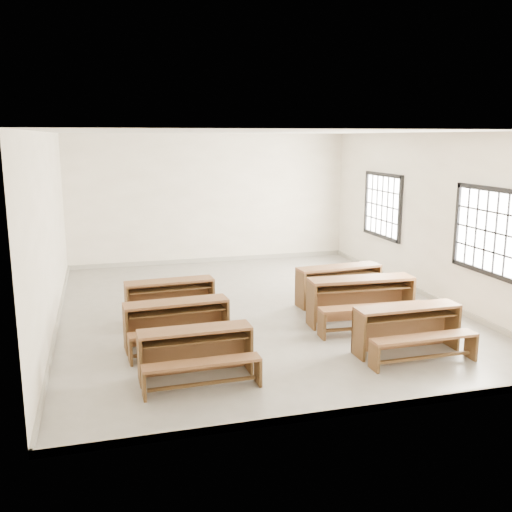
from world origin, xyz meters
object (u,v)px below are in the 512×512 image
object	(u,v)px
desk_set_4	(362,298)
desk_set_5	(340,282)
desk_set_1	(177,321)
desk_set_3	(408,326)
desk_set_2	(170,297)
desk_set_0	(196,350)

from	to	relation	value
desk_set_4	desk_set_5	world-z (taller)	desk_set_4
desk_set_1	desk_set_5	distance (m)	3.55
desk_set_3	desk_set_4	distance (m)	1.39
desk_set_2	desk_set_3	xyz separation A→B (m)	(3.15, -2.54, 0.01)
desk_set_4	desk_set_3	bearing A→B (deg)	-83.65
desk_set_5	desk_set_1	bearing A→B (deg)	-161.84
desk_set_0	desk_set_3	bearing A→B (deg)	-0.33
desk_set_0	desk_set_5	size ratio (longest dim) A/B	0.88
desk_set_0	desk_set_1	distance (m)	1.21
desk_set_5	desk_set_3	bearing A→B (deg)	-96.20
desk_set_1	desk_set_3	world-z (taller)	desk_set_3
desk_set_1	desk_set_4	bearing A→B (deg)	0.35
desk_set_1	desk_set_2	xyz separation A→B (m)	(0.07, 1.37, -0.01)
desk_set_0	desk_set_3	xyz separation A→B (m)	(3.13, 0.04, 0.02)
desk_set_5	desk_set_0	bearing A→B (deg)	-145.73
desk_set_3	desk_set_4	xyz separation A→B (m)	(-0.08, 1.38, 0.06)
desk_set_1	desk_set_4	xyz separation A→B (m)	(3.14, 0.22, 0.06)
desk_set_0	desk_set_4	bearing A→B (deg)	23.87
desk_set_3	desk_set_4	bearing A→B (deg)	92.66
desk_set_0	desk_set_1	xyz separation A→B (m)	(-0.08, 1.21, 0.02)
desk_set_0	desk_set_5	xyz separation A→B (m)	(3.18, 2.61, 0.04)
desk_set_3	desk_set_5	distance (m)	2.57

